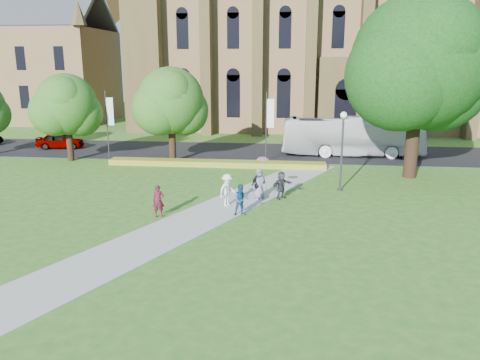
# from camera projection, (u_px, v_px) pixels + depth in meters

# --- Properties ---
(ground) EXTENTS (160.00, 160.00, 0.00)m
(ground) POSITION_uv_depth(u_px,v_px,m) (212.00, 217.00, 25.80)
(ground) COLOR #2D641E
(ground) RESTS_ON ground
(road) EXTENTS (160.00, 10.00, 0.02)m
(road) POSITION_uv_depth(u_px,v_px,m) (248.00, 152.00, 45.09)
(road) COLOR black
(road) RESTS_ON ground
(footpath) EXTENTS (15.58, 28.54, 0.04)m
(footpath) POSITION_uv_depth(u_px,v_px,m) (215.00, 211.00, 26.76)
(footpath) COLOR #B2B2A8
(footpath) RESTS_ON ground
(flower_hedge) EXTENTS (18.00, 1.40, 0.45)m
(flower_hedge) POSITION_uv_depth(u_px,v_px,m) (216.00, 163.00, 38.70)
(flower_hedge) COLOR gold
(flower_hedge) RESTS_ON ground
(cathedral) EXTENTS (52.60, 18.25, 28.00)m
(cathedral) POSITION_uv_depth(u_px,v_px,m) (341.00, 26.00, 59.88)
(cathedral) COLOR brown
(cathedral) RESTS_ON ground
(building_west) EXTENTS (22.00, 14.00, 18.30)m
(building_west) POSITION_uv_depth(u_px,v_px,m) (31.00, 57.00, 67.92)
(building_west) COLOR brown
(building_west) RESTS_ON ground
(streetlamp) EXTENTS (0.44, 0.44, 5.24)m
(streetlamp) POSITION_uv_depth(u_px,v_px,m) (342.00, 142.00, 30.44)
(streetlamp) COLOR #38383D
(streetlamp) RESTS_ON ground
(large_tree) EXTENTS (9.60, 9.60, 13.20)m
(large_tree) POSITION_uv_depth(u_px,v_px,m) (419.00, 62.00, 32.95)
(large_tree) COLOR #332114
(large_tree) RESTS_ON ground
(street_tree_0) EXTENTS (5.20, 5.20, 7.50)m
(street_tree_0) POSITION_uv_depth(u_px,v_px,m) (66.00, 105.00, 39.82)
(street_tree_0) COLOR #332114
(street_tree_0) RESTS_ON ground
(street_tree_1) EXTENTS (5.60, 5.60, 8.05)m
(street_tree_1) POSITION_uv_depth(u_px,v_px,m) (171.00, 101.00, 39.21)
(street_tree_1) COLOR #332114
(street_tree_1) RESTS_ON ground
(banner_pole_0) EXTENTS (0.70, 0.10, 6.00)m
(banner_pole_0) POSITION_uv_depth(u_px,v_px,m) (268.00, 123.00, 39.41)
(banner_pole_0) COLOR #38383D
(banner_pole_0) RESTS_ON ground
(banner_pole_1) EXTENTS (0.70, 0.10, 6.00)m
(banner_pole_1) POSITION_uv_depth(u_px,v_px,m) (108.00, 121.00, 40.98)
(banner_pole_1) COLOR #38383D
(banner_pole_1) RESTS_ON ground
(tour_coach) EXTENTS (12.81, 3.28, 3.55)m
(tour_coach) POSITION_uv_depth(u_px,v_px,m) (352.00, 136.00, 42.74)
(tour_coach) COLOR silver
(tour_coach) RESTS_ON road
(car_0) EXTENTS (4.78, 2.59, 1.54)m
(car_0) POSITION_uv_depth(u_px,v_px,m) (60.00, 141.00, 46.73)
(car_0) COLOR gray
(car_0) RESTS_ON road
(pedestrian_0) EXTENTS (0.75, 0.63, 1.76)m
(pedestrian_0) POSITION_uv_depth(u_px,v_px,m) (158.00, 201.00, 25.59)
(pedestrian_0) COLOR #4D1120
(pedestrian_0) RESTS_ON footpath
(pedestrian_1) EXTENTS (1.02, 0.91, 1.75)m
(pedestrian_1) POSITION_uv_depth(u_px,v_px,m) (241.00, 200.00, 25.78)
(pedestrian_1) COLOR navy
(pedestrian_1) RESTS_ON footpath
(pedestrian_2) EXTENTS (1.30, 1.43, 1.93)m
(pedestrian_2) POSITION_uv_depth(u_px,v_px,m) (227.00, 190.00, 27.48)
(pedestrian_2) COLOR silver
(pedestrian_2) RESTS_ON footpath
(pedestrian_3) EXTENTS (1.04, 1.10, 1.82)m
(pedestrian_3) POSITION_uv_depth(u_px,v_px,m) (258.00, 184.00, 29.03)
(pedestrian_3) COLOR black
(pedestrian_3) RESTS_ON footpath
(pedestrian_4) EXTENTS (1.10, 0.96, 1.91)m
(pedestrian_4) POSITION_uv_depth(u_px,v_px,m) (259.00, 184.00, 29.02)
(pedestrian_4) COLOR slate
(pedestrian_4) RESTS_ON footpath
(pedestrian_5) EXTENTS (1.51, 1.47, 1.73)m
(pedestrian_5) POSITION_uv_depth(u_px,v_px,m) (281.00, 185.00, 29.01)
(pedestrian_5) COLOR #2A2C33
(pedestrian_5) RESTS_ON footpath
(parasol) EXTENTS (0.79, 0.79, 0.65)m
(parasol) POSITION_uv_depth(u_px,v_px,m) (263.00, 163.00, 28.79)
(parasol) COLOR #CE9391
(parasol) RESTS_ON pedestrian_4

